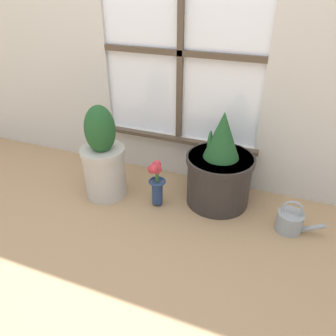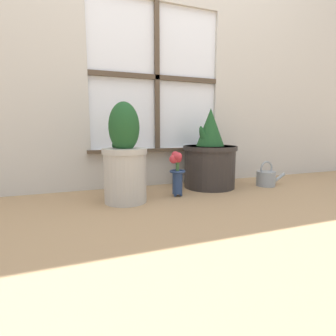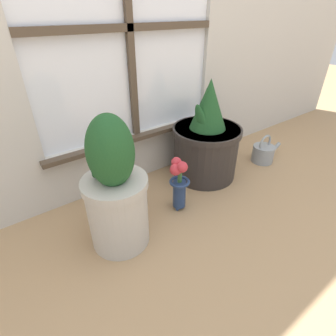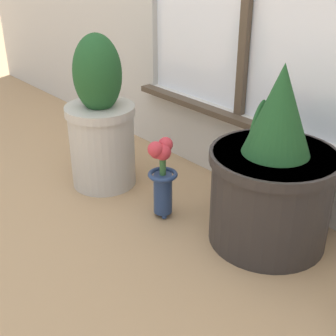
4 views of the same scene
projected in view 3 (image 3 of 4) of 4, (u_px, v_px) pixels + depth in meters
The scene contains 5 objects.
ground_plane at pixel (201, 228), 1.30m from camera, with size 10.00×10.00×0.00m, color tan.
potted_plant_left at pixel (116, 193), 1.10m from camera, with size 0.28×0.28×0.62m.
potted_plant_right at pixel (206, 141), 1.60m from camera, with size 0.41×0.41×0.61m.
flower_vase at pixel (179, 181), 1.33m from camera, with size 0.11×0.11×0.31m.
watering_can at pixel (263, 153), 1.83m from camera, with size 0.26×0.15×0.20m.
Camera 3 is at (-0.70, -0.67, 0.93)m, focal length 28.00 mm.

